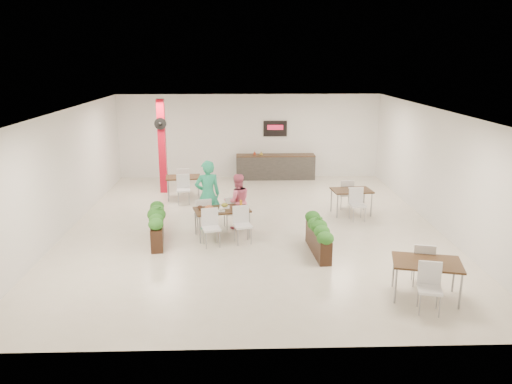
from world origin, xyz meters
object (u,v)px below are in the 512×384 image
(diner_man, at_px, (208,195))
(diner_woman, at_px, (237,201))
(side_table_b, at_px, (351,194))
(planter_left, at_px, (157,223))
(service_counter, at_px, (275,166))
(side_table_a, at_px, (183,180))
(red_column, at_px, (162,145))
(planter_right, at_px, (318,234))
(side_table_c, at_px, (427,267))
(main_table, at_px, (222,213))

(diner_man, relative_size, diner_woman, 1.25)
(diner_man, height_order, side_table_b, diner_man)
(diner_woman, bearing_deg, planter_left, 11.32)
(service_counter, distance_m, side_table_b, 4.97)
(service_counter, bearing_deg, side_table_b, -66.97)
(diner_woman, bearing_deg, side_table_a, -73.54)
(red_column, bearing_deg, side_table_b, -24.53)
(diner_man, relative_size, planter_right, 1.08)
(planter_left, xyz_separation_m, side_table_c, (5.68, -3.24, 0.13))
(main_table, distance_m, diner_man, 0.83)
(planter_right, relative_size, side_table_b, 1.07)
(planter_left, bearing_deg, diner_woman, 25.65)
(service_counter, relative_size, side_table_a, 1.81)
(red_column, relative_size, planter_left, 1.77)
(service_counter, xyz_separation_m, side_table_c, (2.23, -9.97, 0.14))
(main_table, height_order, side_table_a, same)
(red_column, relative_size, service_counter, 1.07)
(red_column, distance_m, planter_right, 7.39)
(planter_right, distance_m, side_table_c, 2.92)
(side_table_b, height_order, side_table_c, same)
(planter_left, bearing_deg, side_table_a, 86.76)
(planter_right, xyz_separation_m, side_table_c, (1.73, -2.36, 0.15))
(planter_right, height_order, side_table_a, side_table_a)
(service_counter, xyz_separation_m, side_table_b, (1.95, -4.58, 0.13))
(red_column, xyz_separation_m, diner_man, (1.77, -3.89, -0.69))
(diner_man, xyz_separation_m, side_table_b, (4.17, 1.18, -0.32))
(diner_woman, height_order, planter_right, diner_woman)
(red_column, height_order, planter_right, red_column)
(planter_right, bearing_deg, diner_man, 145.69)
(planter_right, relative_size, side_table_a, 1.06)
(diner_man, relative_size, planter_left, 1.05)
(service_counter, xyz_separation_m, diner_man, (-2.23, -5.75, 0.46))
(diner_man, relative_size, side_table_a, 1.15)
(service_counter, xyz_separation_m, side_table_a, (-3.23, -2.73, 0.13))
(diner_man, bearing_deg, side_table_c, 122.23)
(red_column, xyz_separation_m, main_table, (2.16, -4.55, -1.01))
(red_column, bearing_deg, diner_woman, -56.54)
(planter_left, distance_m, planter_right, 4.06)
(diner_man, xyz_separation_m, side_table_a, (-1.00, 3.03, -0.33))
(diner_man, xyz_separation_m, diner_woman, (0.80, 0.00, -0.19))
(diner_man, height_order, diner_woman, diner_man)
(main_table, xyz_separation_m, planter_right, (2.34, -1.21, -0.15))
(red_column, height_order, diner_woman, red_column)
(red_column, relative_size, planter_right, 1.82)
(red_column, distance_m, planter_left, 5.02)
(main_table, bearing_deg, diner_man, 120.80)
(planter_left, height_order, planter_right, planter_left)
(main_table, relative_size, diner_woman, 1.23)
(red_column, distance_m, diner_woman, 4.74)
(planter_left, bearing_deg, side_table_b, 21.70)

